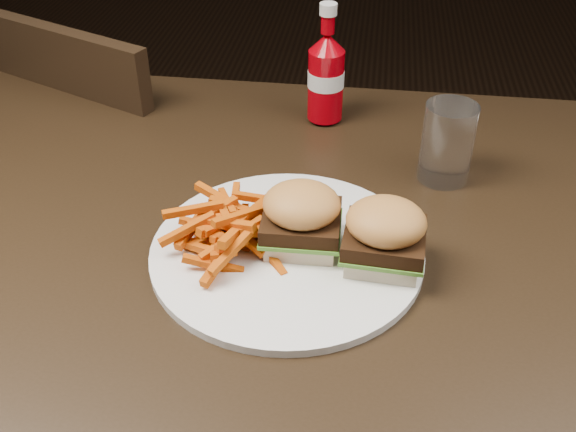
# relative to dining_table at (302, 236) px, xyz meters

# --- Properties ---
(dining_table) EXTENTS (1.20, 0.80, 0.04)m
(dining_table) POSITION_rel_dining_table_xyz_m (0.00, 0.00, 0.00)
(dining_table) COLOR black
(dining_table) RESTS_ON ground
(chair_far) EXTENTS (0.53, 0.53, 0.04)m
(chair_far) POSITION_rel_dining_table_xyz_m (-0.38, 0.50, -0.30)
(chair_far) COLOR black
(chair_far) RESTS_ON ground
(plate) EXTENTS (0.32, 0.32, 0.01)m
(plate) POSITION_rel_dining_table_xyz_m (-0.01, -0.06, 0.03)
(plate) COLOR white
(plate) RESTS_ON dining_table
(sandwich_half_a) EXTENTS (0.08, 0.08, 0.02)m
(sandwich_half_a) POSITION_rel_dining_table_xyz_m (0.00, -0.05, 0.04)
(sandwich_half_a) COLOR #FDE6C6
(sandwich_half_a) RESTS_ON plate
(sandwich_half_b) EXTENTS (0.08, 0.08, 0.02)m
(sandwich_half_b) POSITION_rel_dining_table_xyz_m (0.10, -0.07, 0.04)
(sandwich_half_b) COLOR #FADEC6
(sandwich_half_b) RESTS_ON plate
(fries_pile) EXTENTS (0.12, 0.12, 0.05)m
(fries_pile) POSITION_rel_dining_table_xyz_m (-0.08, -0.06, 0.05)
(fries_pile) COLOR #B86104
(fries_pile) RESTS_ON plate
(ketchup_bottle) EXTENTS (0.07, 0.07, 0.11)m
(ketchup_bottle) POSITION_rel_dining_table_xyz_m (0.00, 0.28, 0.08)
(ketchup_bottle) COLOR #9C0009
(ketchup_bottle) RESTS_ON dining_table
(tumbler) EXTENTS (0.08, 0.08, 0.11)m
(tumbler) POSITION_rel_dining_table_xyz_m (0.18, 0.13, 0.08)
(tumbler) COLOR white
(tumbler) RESTS_ON dining_table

